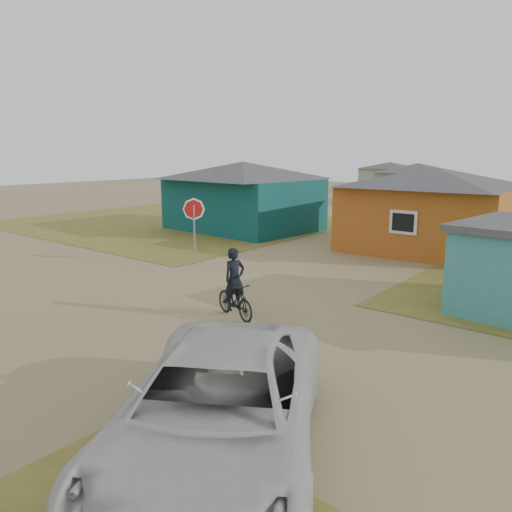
# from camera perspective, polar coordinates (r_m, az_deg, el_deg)

# --- Properties ---
(ground) EXTENTS (120.00, 120.00, 0.00)m
(ground) POSITION_cam_1_polar(r_m,az_deg,el_deg) (14.80, -10.43, -6.29)
(ground) COLOR #917F54
(grass_nw) EXTENTS (20.00, 18.00, 0.00)m
(grass_nw) POSITION_cam_1_polar(r_m,az_deg,el_deg) (33.48, -9.22, 3.87)
(grass_nw) COLOR olive
(grass_nw) RESTS_ON ground
(house_teal) EXTENTS (8.93, 7.08, 4.00)m
(house_teal) POSITION_cam_1_polar(r_m,az_deg,el_deg) (29.78, -1.48, 7.01)
(house_teal) COLOR #0B3E3E
(house_teal) RESTS_ON ground
(house_yellow) EXTENTS (7.72, 6.76, 3.90)m
(house_yellow) POSITION_cam_1_polar(r_m,az_deg,el_deg) (24.63, 19.27, 5.23)
(house_yellow) COLOR #AB581A
(house_yellow) RESTS_ON ground
(house_pale_west) EXTENTS (7.04, 6.15, 3.60)m
(house_pale_west) POSITION_cam_1_polar(r_m,az_deg,el_deg) (46.29, 17.89, 7.92)
(house_pale_west) COLOR #969F89
(house_pale_west) RESTS_ON ground
(house_pale_north) EXTENTS (6.28, 5.81, 3.40)m
(house_pale_north) POSITION_cam_1_polar(r_m,az_deg,el_deg) (60.44, 14.97, 8.77)
(house_pale_north) COLOR #969F89
(house_pale_north) RESTS_ON ground
(stop_sign) EXTENTS (0.83, 0.40, 2.74)m
(stop_sign) POSITION_cam_1_polar(r_m,az_deg,el_deg) (20.36, -7.10, 4.51)
(stop_sign) COLOR gray
(stop_sign) RESTS_ON ground
(cyclist) EXTENTS (1.82, 0.98, 1.98)m
(cyclist) POSITION_cam_1_polar(r_m,az_deg,el_deg) (13.86, -2.45, -4.23)
(cyclist) COLOR black
(cyclist) RESTS_ON ground
(vehicle) EXTENTS (5.62, 6.75, 1.71)m
(vehicle) POSITION_cam_1_polar(r_m,az_deg,el_deg) (7.62, -4.32, -17.18)
(vehicle) COLOR beige
(vehicle) RESTS_ON ground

